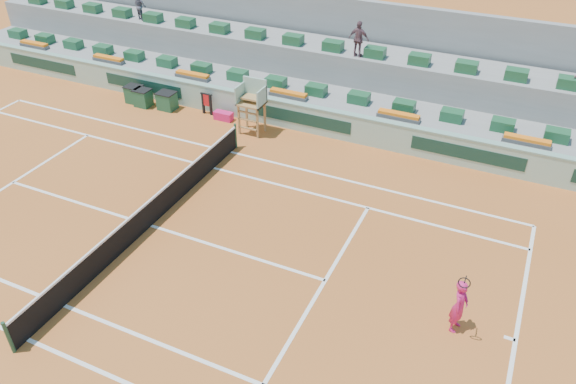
% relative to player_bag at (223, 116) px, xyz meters
% --- Properties ---
extents(ground, '(90.00, 90.00, 0.00)m').
position_rel_player_bag_xyz_m(ground, '(1.76, -7.91, -0.19)').
color(ground, '#AC5621').
rests_on(ground, ground).
extents(seating_tier_lower, '(36.00, 4.00, 1.20)m').
position_rel_player_bag_xyz_m(seating_tier_lower, '(1.76, 2.79, 0.41)').
color(seating_tier_lower, gray).
rests_on(seating_tier_lower, ground).
extents(seating_tier_upper, '(36.00, 2.40, 2.60)m').
position_rel_player_bag_xyz_m(seating_tier_upper, '(1.76, 4.39, 1.11)').
color(seating_tier_upper, gray).
rests_on(seating_tier_upper, ground).
extents(stadium_back_wall, '(36.00, 0.40, 4.40)m').
position_rel_player_bag_xyz_m(stadium_back_wall, '(1.76, 5.99, 2.01)').
color(stadium_back_wall, gray).
rests_on(stadium_back_wall, ground).
extents(player_bag, '(0.87, 0.39, 0.39)m').
position_rel_player_bag_xyz_m(player_bag, '(0.00, 0.00, 0.00)').
color(player_bag, '#DC1C66').
rests_on(player_bag, ground).
extents(spectator_left, '(0.81, 0.72, 1.37)m').
position_rel_player_bag_xyz_m(spectator_left, '(-7.05, 3.89, 3.09)').
color(spectator_left, '#4D4C59').
rests_on(spectator_left, seating_tier_upper).
extents(spectator_mid, '(0.95, 0.45, 1.59)m').
position_rel_player_bag_xyz_m(spectator_mid, '(5.04, 3.54, 3.20)').
color(spectator_mid, brown).
rests_on(spectator_mid, seating_tier_upper).
extents(court_lines, '(23.89, 11.09, 0.01)m').
position_rel_player_bag_xyz_m(court_lines, '(1.76, -7.91, -0.19)').
color(court_lines, white).
rests_on(court_lines, ground).
extents(tennis_net, '(0.10, 11.97, 1.10)m').
position_rel_player_bag_xyz_m(tennis_net, '(1.76, -7.91, 0.33)').
color(tennis_net, black).
rests_on(tennis_net, ground).
extents(advertising_hoarding, '(36.00, 0.34, 1.26)m').
position_rel_player_bag_xyz_m(advertising_hoarding, '(1.79, 0.59, 0.44)').
color(advertising_hoarding, '#99C0AB').
rests_on(advertising_hoarding, ground).
extents(umpire_chair, '(1.10, 0.90, 2.40)m').
position_rel_player_bag_xyz_m(umpire_chair, '(1.76, -0.41, 1.35)').
color(umpire_chair, '#A1733D').
rests_on(umpire_chair, ground).
extents(seat_row_lower, '(32.90, 0.60, 0.44)m').
position_rel_player_bag_xyz_m(seat_row_lower, '(1.76, 1.89, 1.23)').
color(seat_row_lower, '#1B532F').
rests_on(seat_row_lower, seating_tier_lower).
extents(seat_row_upper, '(32.90, 0.60, 0.44)m').
position_rel_player_bag_xyz_m(seat_row_upper, '(1.76, 3.79, 2.63)').
color(seat_row_upper, '#1B532F').
rests_on(seat_row_upper, seating_tier_upper).
extents(flower_planters, '(26.80, 0.36, 0.28)m').
position_rel_player_bag_xyz_m(flower_planters, '(0.26, 1.09, 1.14)').
color(flower_planters, '#505050').
rests_on(flower_planters, seating_tier_lower).
extents(drink_cooler_a, '(0.83, 0.72, 0.84)m').
position_rel_player_bag_xyz_m(drink_cooler_a, '(-2.97, -0.15, 0.23)').
color(drink_cooler_a, '#194D30').
rests_on(drink_cooler_a, ground).
extents(drink_cooler_b, '(0.77, 0.67, 0.84)m').
position_rel_player_bag_xyz_m(drink_cooler_b, '(-4.20, -0.35, 0.23)').
color(drink_cooler_b, '#194D30').
rests_on(drink_cooler_b, ground).
extents(drink_cooler_c, '(0.79, 0.69, 0.84)m').
position_rel_player_bag_xyz_m(drink_cooler_c, '(-4.82, -0.19, 0.23)').
color(drink_cooler_c, '#194D30').
rests_on(drink_cooler_c, ground).
extents(towel_rack, '(0.59, 0.10, 1.03)m').
position_rel_player_bag_xyz_m(towel_rack, '(-0.97, 0.19, 0.41)').
color(towel_rack, black).
rests_on(towel_rack, ground).
extents(tennis_player, '(0.50, 0.90, 2.28)m').
position_rel_player_bag_xyz_m(tennis_player, '(12.07, -8.15, 0.65)').
color(tennis_player, '#DC1C66').
rests_on(tennis_player, ground).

